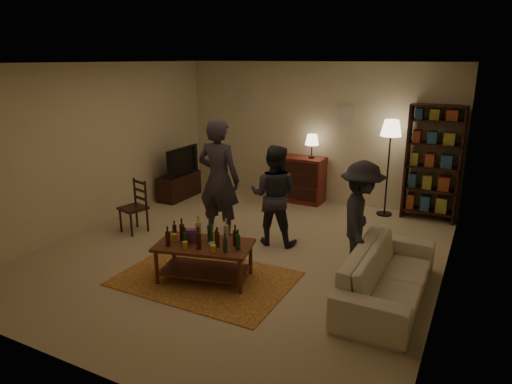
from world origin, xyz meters
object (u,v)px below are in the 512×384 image
Objects in this scene: person_by_sofa at (360,218)px; tv_stand at (179,180)px; bookshelf at (433,162)px; coffee_table at (204,248)px; floor_lamp at (391,135)px; person_left at (219,179)px; dresser at (299,178)px; sofa at (388,275)px; person_right at (274,195)px; dining_chair at (136,205)px.

tv_stand is at bearing 55.30° from person_by_sofa.
coffee_table is at bearing -120.84° from bookshelf.
floor_lamp is at bearing -8.89° from person_by_sofa.
tv_stand is 0.56× the size of person_left.
person_by_sofa is at bearing -21.81° from tv_stand.
floor_lamp is (1.52, 3.63, 1.04)m from coffee_table.
person_left reaches higher than person_by_sofa.
dresser reaches higher than tv_stand.
dresser is 3.93m from sofa.
coffee_table is 1.57m from person_right.
dining_chair is 0.44× the size of bookshelf.
dining_chair is 3.27m from dresser.
person_right is (0.87, 0.17, -0.18)m from person_left.
dresser reaches higher than coffee_table.
sofa is at bearing 144.82° from person_right.
person_right is at bearing -25.07° from tv_stand.
tv_stand is at bearing -168.20° from bookshelf.
bookshelf is 3.26m from sofa.
dining_chair is (-1.95, 0.93, 0.03)m from coffee_table.
bookshelf reaches higher than dresser.
tv_stand is 0.51× the size of sofa.
person_by_sofa is at bearing 42.73° from sofa.
bookshelf is (4.20, 2.83, 0.58)m from dining_chair.
dining_chair is 4.17m from sofa.
bookshelf is at bearing 48.57° from dining_chair.
dresser is at bearing 23.45° from person_by_sofa.
dining_chair is 4.51m from floor_lamp.
person_left is at bearing 31.30° from dining_chair.
sofa is 1.35× the size of person_right.
person_by_sofa is at bearing 155.38° from person_right.
coffee_table is 1.51× the size of dining_chair.
floor_lamp is 1.14× the size of person_by_sofa.
dresser is (-0.19, 3.69, 0.04)m from coffee_table.
person_left is (-2.12, -2.29, -0.52)m from floor_lamp.
dresser is (2.25, 0.91, 0.09)m from tv_stand.
sofa is at bearing 9.75° from dining_chair.
sofa is at bearing -25.34° from tv_stand.
person_by_sofa reaches higher than sofa.
dining_chair is at bearing 5.01° from person_right.
person_right is at bearing 64.28° from sofa.
tv_stand reaches higher than sofa.
tv_stand reaches higher than coffee_table.
dresser is 0.90× the size of person_by_sofa.
floor_lamp is at bearing 52.42° from dining_chair.
bookshelf is 1.06× the size of person_left.
coffee_table is 0.98× the size of dresser.
sofa is 2.97m from person_left.
coffee_table is 4.42m from bookshelf.
dresser is at bearing -178.43° from bookshelf.
person_right reaches higher than tv_stand.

